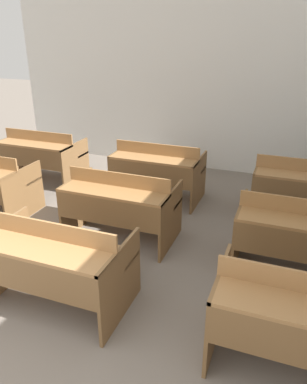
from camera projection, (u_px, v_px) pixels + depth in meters
name	position (u px, v px, depth m)	size (l,w,h in m)	color
wall_back	(181.00, 83.00, 6.23)	(6.07, 0.06, 2.84)	silver
bench_front_center	(55.00, 260.00, 3.16)	(1.20, 0.75, 0.82)	brown
bench_front_right	(304.00, 318.00, 2.52)	(1.20, 0.75, 0.82)	brown
bench_second_center	(120.00, 203.00, 4.20)	(1.20, 0.75, 0.82)	brown
bench_second_right	(301.00, 234.00, 3.56)	(1.20, 0.75, 0.82)	brown
bench_third_left	(41.00, 154.00, 5.87)	(1.20, 0.75, 0.82)	brown
bench_third_center	(157.00, 169.00, 5.23)	(1.20, 0.75, 0.82)	brown
bench_third_right	(304.00, 188.00, 4.61)	(1.20, 0.75, 0.82)	brown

